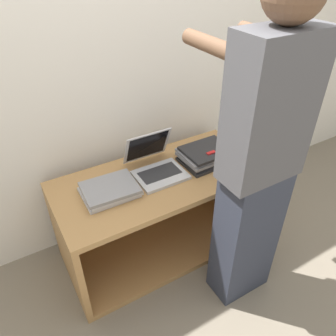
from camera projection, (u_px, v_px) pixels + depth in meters
name	position (u px, v px, depth m)	size (l,w,h in m)	color
ground_plane	(184.00, 275.00, 2.16)	(12.00, 12.00, 0.00)	#756B5B
wall_back	(126.00, 64.00, 1.97)	(8.00, 0.05, 2.40)	silver
cart	(156.00, 207.00, 2.25)	(1.31, 0.62, 0.62)	#A87A47
laptop_open	(156.00, 165.00, 2.03)	(0.30, 0.34, 0.24)	#B7B7BC
laptop_stack_left	(110.00, 190.00, 1.87)	(0.32, 0.26, 0.06)	#B7B7BC
laptop_stack_right	(205.00, 155.00, 2.13)	(0.32, 0.26, 0.09)	#232326
person	(258.00, 167.00, 1.60)	(0.40, 0.54, 1.79)	#2D3342
inventory_tag	(211.00, 153.00, 2.06)	(0.06, 0.02, 0.01)	red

